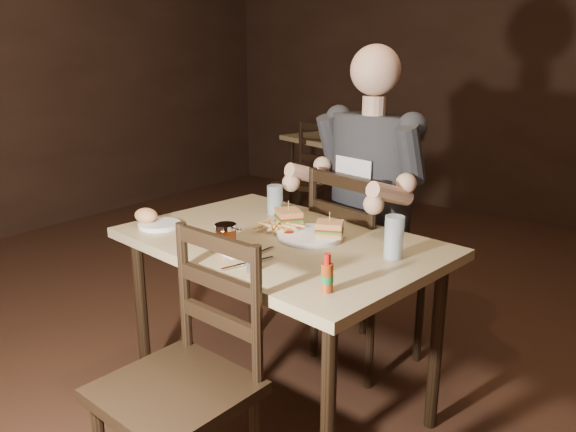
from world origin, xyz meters
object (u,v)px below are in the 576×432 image
Objects in this scene: bg_table at (342,146)px; chair_near at (175,390)px; bg_chair_far at (371,166)px; dinner_plate at (310,236)px; side_plate at (159,226)px; chair_far at (369,268)px; glass_left at (275,200)px; glass_right at (394,237)px; bg_chair_near at (306,182)px; main_table at (281,256)px; syrup_dispenser at (226,238)px; hot_sauce at (327,273)px; diner at (365,162)px.

chair_near is at bearing -66.91° from bg_table.
chair_near is at bearing 121.59° from bg_chair_far.
bg_chair_far is at bearing 114.38° from dinner_plate.
bg_chair_far is at bearing 103.29° from side_plate.
bg_table is 1.02× the size of chair_far.
bg_table is 7.49× the size of glass_left.
side_plate is (-0.96, -0.26, -0.07)m from glass_right.
chair_far is at bearing 125.96° from glass_right.
main_table is at bearing -62.03° from bg_chair_near.
glass_left is 0.53m from syrup_dispenser.
diner is at bearing 112.43° from hot_sauce.
diner is at bearing 90.00° from chair_far.
side_plate is (-0.59, -0.71, -0.23)m from diner.
bg_chair_near is 5.34× the size of side_plate.
bg_table is at bearing 118.95° from dinner_plate.
side_plate is at bearing 171.85° from hot_sauce.
glass_right is at bearing -52.69° from bg_chair_near.
diner is at bearing -52.09° from bg_chair_near.
chair_far reaches higher than bg_chair_far.
hot_sauce reaches higher than bg_chair_far.
main_table is 0.49m from glass_right.
chair_far is 0.58m from dinner_plate.
hot_sauce is at bearing -36.98° from main_table.
hot_sauce is at bearing -54.97° from diner.
chair_far is 9.32× the size of syrup_dispenser.
syrup_dispenser is (1.21, -3.35, 0.41)m from bg_chair_far.
chair_near is 4.02m from bg_chair_far.
chair_far is at bearing 85.71° from syrup_dispenser.
chair_near is 0.92× the size of diner.
side_plate is (0.78, -2.75, 0.10)m from bg_table.
bg_table is at bearing 105.82° from side_plate.
glass_left reaches higher than main_table.
main_table is 0.54m from side_plate.
chair_near is 7.01× the size of glass_left.
syrup_dispenser reaches higher than side_plate.
glass_left is (-0.33, 0.93, 0.37)m from chair_near.
hot_sauce is (0.34, -0.40, 0.05)m from dinner_plate.
diner is 0.50m from dinner_plate.
syrup_dispenser is (0.16, -0.50, -0.01)m from glass_left.
diner is 9.71× the size of syrup_dispenser.
side_plate is at bearing -75.04° from bg_chair_near.
hot_sauce is at bearing -59.30° from bg_table.
bg_chair_far is at bearing 110.21° from glass_left.
chair_far is at bearing 90.00° from diner.
diner reaches higher than main_table.
bg_chair_far is at bearing 116.51° from hot_sauce.
glass_left is at bearing 164.22° from glass_right.
hot_sauce is (1.71, -2.89, 0.15)m from bg_table.
diner reaches higher than glass_left.
dinner_plate is 1.51× the size of side_plate.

